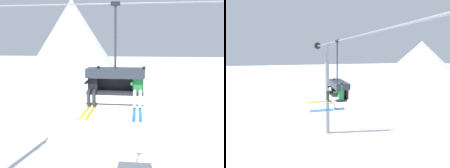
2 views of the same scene
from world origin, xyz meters
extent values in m
cone|color=silver|center=(-15.21, 45.57, 8.60)|extent=(21.88, 21.88, 17.19)
cylinder|color=gray|center=(2.06, -0.80, 8.07)|extent=(19.22, 0.05, 0.05)
cube|color=#232328|center=(0.09, -0.80, 5.26)|extent=(1.86, 0.48, 0.10)
cube|color=#232328|center=(0.09, -0.52, 5.53)|extent=(1.86, 0.08, 0.45)
cube|color=#2D333D|center=(0.09, -0.74, 5.91)|extent=(1.89, 0.68, 0.30)
cylinder|color=black|center=(0.09, -1.12, 4.93)|extent=(1.86, 0.04, 0.04)
cylinder|color=#2D333D|center=(0.09, -0.80, 7.04)|extent=(0.07, 0.07, 1.96)
cube|color=black|center=(0.09, -0.80, 8.07)|extent=(0.28, 0.12, 0.12)
cube|color=black|center=(-0.65, -0.82, 5.57)|extent=(0.32, 0.22, 0.52)
sphere|color=silver|center=(-0.65, -0.82, 5.93)|extent=(0.22, 0.22, 0.22)
ellipsoid|color=black|center=(-0.65, -0.92, 5.93)|extent=(0.17, 0.04, 0.08)
cylinder|color=#2D2D33|center=(-0.74, -0.99, 5.35)|extent=(0.11, 0.34, 0.11)
cylinder|color=#2D2D33|center=(-0.56, -0.99, 5.35)|extent=(0.11, 0.34, 0.11)
cylinder|color=#2D2D33|center=(-0.74, -1.16, 5.11)|extent=(0.11, 0.11, 0.48)
cylinder|color=#2D2D33|center=(-0.56, -1.16, 5.11)|extent=(0.11, 0.11, 0.48)
cube|color=gold|center=(-0.74, -1.46, 4.82)|extent=(0.09, 1.70, 0.02)
cube|color=gold|center=(-0.56, -1.46, 4.82)|extent=(0.09, 1.70, 0.02)
cylinder|color=black|center=(-0.84, -0.97, 5.61)|extent=(0.09, 0.30, 0.09)
cylinder|color=black|center=(-0.46, -0.82, 5.92)|extent=(0.09, 0.09, 0.30)
sphere|color=black|center=(-0.46, -0.82, 6.09)|extent=(0.11, 0.11, 0.11)
cube|color=#23843D|center=(0.83, -0.82, 5.57)|extent=(0.32, 0.22, 0.52)
sphere|color=black|center=(0.83, -0.82, 5.93)|extent=(0.22, 0.22, 0.22)
ellipsoid|color=black|center=(0.83, -0.92, 5.93)|extent=(0.17, 0.04, 0.08)
cylinder|color=silver|center=(0.74, -0.99, 5.35)|extent=(0.11, 0.34, 0.11)
cylinder|color=silver|center=(0.91, -0.99, 5.35)|extent=(0.11, 0.34, 0.11)
cylinder|color=silver|center=(0.74, -1.16, 5.11)|extent=(0.11, 0.11, 0.48)
cylinder|color=silver|center=(0.91, -1.16, 5.11)|extent=(0.11, 0.11, 0.48)
cube|color=#1E6BB2|center=(0.74, -1.46, 4.82)|extent=(0.09, 1.70, 0.02)
cube|color=#1E6BB2|center=(0.91, -1.46, 4.82)|extent=(0.09, 1.70, 0.02)
cylinder|color=#23843D|center=(0.64, -0.97, 5.61)|extent=(0.09, 0.30, 0.09)
cylinder|color=#23843D|center=(1.01, -0.82, 5.92)|extent=(0.09, 0.09, 0.30)
sphere|color=black|center=(1.01, -0.82, 6.09)|extent=(0.11, 0.11, 0.11)
camera|label=1|loc=(0.80, -7.85, 6.89)|focal=35.00mm
camera|label=2|loc=(8.63, -3.02, 7.51)|focal=28.00mm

